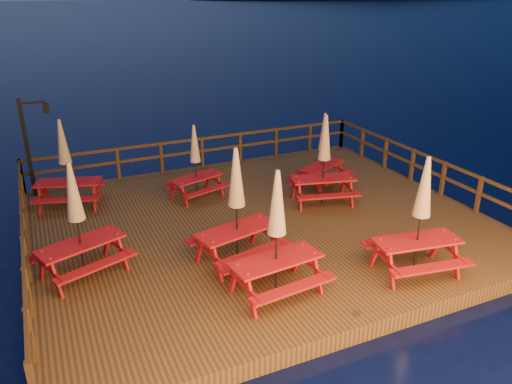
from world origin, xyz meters
TOP-DOWN VIEW (x-y plane):
  - ground at (0.00, 0.00)m, footprint 500.00×500.00m
  - deck at (0.00, 0.00)m, footprint 12.00×10.00m
  - deck_piles at (0.00, 0.00)m, footprint 11.44×9.44m
  - railing at (0.00, 1.78)m, footprint 11.80×9.75m
  - lamp_post at (-5.39, 4.55)m, footprint 0.85×0.18m
  - picnic_table_0 at (-1.16, -3.32)m, footprint 2.09×1.79m
  - picnic_table_1 at (2.22, 0.36)m, footprint 2.18×1.94m
  - picnic_table_2 at (-1.37, -1.73)m, footprint 2.25×1.99m
  - picnic_table_3 at (-4.61, 3.19)m, footprint 2.19×1.98m
  - picnic_table_4 at (2.06, -3.85)m, footprint 2.14×1.86m
  - picnic_table_5 at (-1.06, 2.26)m, footprint 1.92×1.73m
  - picnic_table_6 at (-4.72, -0.88)m, footprint 2.28×2.09m
  - picnic_table_7 at (2.94, 1.56)m, footprint 2.10×1.96m

SIDE VIEW (x-z plane):
  - deck_piles at x=0.00m, z-range -1.00..0.40m
  - ground at x=0.00m, z-range 0.00..0.00m
  - deck at x=0.00m, z-range 0.00..0.40m
  - railing at x=0.00m, z-range 0.61..1.71m
  - picnic_table_5 at x=-1.06m, z-range 0.44..2.72m
  - picnic_table_7 at x=2.94m, z-range 0.45..2.83m
  - picnic_table_3 at x=-4.61m, z-range 0.45..3.05m
  - picnic_table_1 at x=2.22m, z-range 0.45..3.12m
  - picnic_table_6 at x=-4.72m, z-range 0.45..3.12m
  - picnic_table_4 at x=2.06m, z-range 0.45..3.20m
  - picnic_table_0 at x=-1.16m, z-range 0.45..3.21m
  - picnic_table_2 at x=-1.37m, z-range 0.45..3.23m
  - lamp_post at x=-5.39m, z-range 0.70..3.70m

